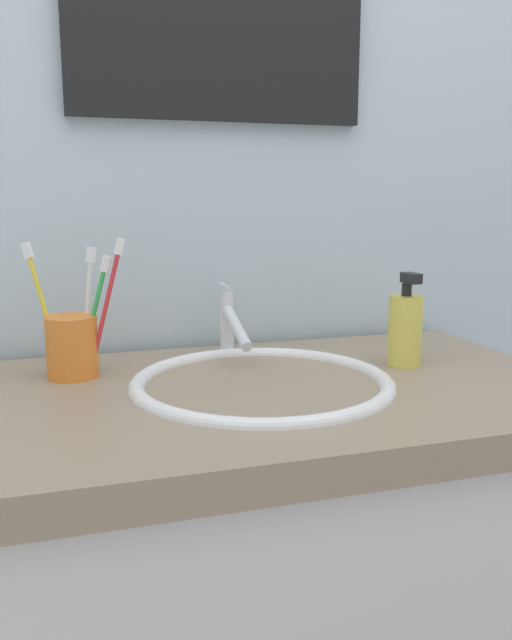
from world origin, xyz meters
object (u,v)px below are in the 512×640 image
faucet (230,323)px  toothbrush_white (88,301)px  toothbrush_cup (72,347)px  toothbrush_red (108,299)px  toothbrush_yellow (42,300)px  soap_dispenser (405,328)px  toothbrush_green (95,307)px

faucet → toothbrush_white: bearing=-171.0°
toothbrush_cup → toothbrush_white: toothbrush_white is taller
faucet → toothbrush_white: toothbrush_white is taller
toothbrush_white → toothbrush_red: 0.05m
toothbrush_red → toothbrush_white: bearing=126.7°
faucet → toothbrush_cup: size_ratio=1.79×
toothbrush_yellow → toothbrush_white: size_ratio=1.05×
toothbrush_cup → soap_dispenser: 0.52m
toothbrush_yellow → soap_dispenser: toothbrush_yellow is taller
toothbrush_yellow → soap_dispenser: 0.57m
faucet → toothbrush_yellow: 0.31m
toothbrush_white → faucet: bearing=9.0°
toothbrush_red → soap_dispenser: bearing=-8.3°
toothbrush_red → toothbrush_cup: bearing=162.3°
toothbrush_cup → toothbrush_green: 0.07m
toothbrush_white → toothbrush_red: size_ratio=0.92×
toothbrush_white → toothbrush_red: (0.03, -0.04, 0.01)m
toothbrush_cup → toothbrush_red: size_ratio=0.46×
faucet → toothbrush_red: bearing=-160.5°
toothbrush_cup → toothbrush_green: toothbrush_green is taller
toothbrush_yellow → toothbrush_white: bearing=-5.2°
toothbrush_red → toothbrush_yellow: bearing=155.8°
toothbrush_green → soap_dispenser: size_ratio=1.18×
toothbrush_green → toothbrush_white: 0.03m
faucet → toothbrush_yellow: (-0.30, -0.03, 0.06)m
toothbrush_cup → toothbrush_white: size_ratio=0.49×
faucet → toothbrush_red: toothbrush_red is taller
toothbrush_yellow → soap_dispenser: (0.56, -0.11, -0.06)m
toothbrush_yellow → toothbrush_white: (0.07, -0.01, -0.00)m
toothbrush_red → soap_dispenser: (0.46, -0.07, -0.06)m
toothbrush_green → toothbrush_yellow: 0.08m
toothbrush_cup → toothbrush_red: (0.05, -0.02, 0.07)m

